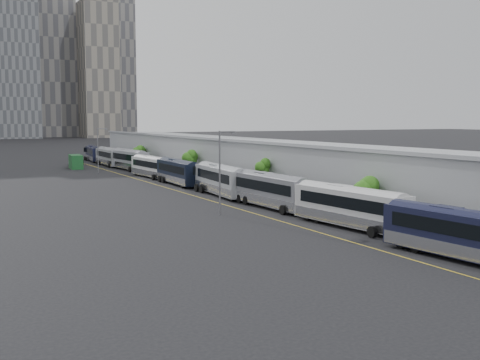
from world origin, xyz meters
TOP-DOWN VIEW (x-y plane):
  - sidewalk at (9.00, 55.00)m, footprint 10.00×170.00m
  - lane_line at (-1.50, 55.00)m, footprint 0.12×160.00m
  - depot at (12.99, 55.00)m, footprint 12.45×160.40m
  - bus_1 at (1.63, 20.03)m, footprint 3.85×13.05m
  - bus_2 at (2.46, 34.20)m, footprint 3.94×13.60m
  - bus_3 at (2.14, 48.44)m, footprint 3.12×13.77m
  - bus_4 at (1.97, 61.05)m, footprint 4.06×14.23m
  - bus_5 at (1.69, 75.98)m, footprint 3.12×13.42m
  - bus_6 at (1.65, 88.66)m, footprint 3.25×12.78m
  - bus_7 at (2.71, 105.26)m, footprint 3.97×14.19m
  - bus_8 at (1.92, 116.81)m, footprint 2.98×13.40m
  - bus_9 at (2.36, 131.88)m, footprint 3.71×12.66m
  - tree_1 at (5.41, 35.71)m, footprint 2.69×2.69m
  - tree_2 at (5.86, 57.06)m, footprint 1.88×1.88m
  - tree_3 at (5.36, 80.41)m, footprint 2.48×2.48m
  - tree_4 at (5.44, 107.53)m, footprint 2.71×2.71m
  - street_lamp_near at (-4.94, 46.78)m, footprint 2.04×0.22m
  - street_lamp_far at (-4.20, 101.50)m, footprint 2.04×0.22m
  - shipping_container at (-6.10, 112.90)m, footprint 2.68×5.80m
  - suv at (-4.24, 121.21)m, footprint 4.49×6.71m

SIDE VIEW (x-z plane):
  - lane_line at x=-1.50m, z-range 0.00..0.02m
  - sidewalk at x=9.00m, z-range 0.00..0.12m
  - suv at x=-4.24m, z-range 0.00..1.71m
  - shipping_container at x=-6.10m, z-range 0.00..2.81m
  - bus_9 at x=2.36m, z-range -0.28..3.36m
  - bus_6 at x=1.65m, z-range -0.29..3.41m
  - bus_1 at x=1.63m, z-range -0.29..3.47m
  - bus_5 at x=1.69m, z-range -0.30..3.60m
  - bus_8 at x=1.92m, z-range -0.30..3.61m
  - bus_2 at x=2.46m, z-range -0.30..3.61m
  - bus_3 at x=2.14m, z-range -0.31..3.69m
  - bus_7 at x=2.71m, z-range -0.32..3.77m
  - bus_4 at x=1.97m, z-range -0.32..3.78m
  - tree_1 at x=5.41m, z-range 0.96..5.58m
  - tree_4 at x=5.44m, z-range 1.00..5.74m
  - depot at x=12.99m, z-range -0.09..7.11m
  - tree_3 at x=5.36m, z-range 1.27..6.32m
  - tree_2 at x=5.86m, z-range 1.44..6.29m
  - street_lamp_far at x=-4.20m, z-range 0.68..9.09m
  - street_lamp_near at x=-4.94m, z-range 0.69..9.66m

